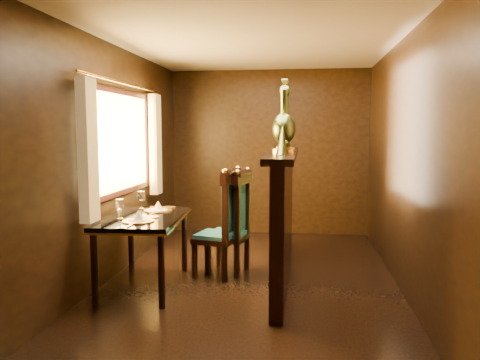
{
  "coord_description": "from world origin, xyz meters",
  "views": [
    {
      "loc": [
        0.53,
        -4.66,
        1.58
      ],
      "look_at": [
        -0.13,
        0.17,
        1.07
      ],
      "focal_mm": 35.0,
      "sensor_mm": 36.0,
      "label": 1
    }
  ],
  "objects_px": {
    "dining_table": "(143,223)",
    "peacock_right": "(286,116)",
    "chair_left": "(237,219)",
    "chair_right": "(225,220)",
    "peacock_left": "(284,115)"
  },
  "relations": [
    {
      "from": "dining_table",
      "to": "peacock_right",
      "type": "xyz_separation_m",
      "value": [
        1.38,
        0.83,
        1.08
      ]
    },
    {
      "from": "chair_left",
      "to": "peacock_right",
      "type": "bearing_deg",
      "value": 35.67
    },
    {
      "from": "chair_left",
      "to": "chair_right",
      "type": "xyz_separation_m",
      "value": [
        -0.1,
        -0.15,
        0.01
      ]
    },
    {
      "from": "chair_left",
      "to": "peacock_left",
      "type": "relative_size",
      "value": 1.55
    },
    {
      "from": "dining_table",
      "to": "chair_left",
      "type": "bearing_deg",
      "value": 30.78
    },
    {
      "from": "chair_right",
      "to": "peacock_left",
      "type": "distance_m",
      "value": 1.28
    },
    {
      "from": "dining_table",
      "to": "chair_left",
      "type": "height_order",
      "value": "chair_left"
    },
    {
      "from": "chair_left",
      "to": "peacock_right",
      "type": "xyz_separation_m",
      "value": [
        0.52,
        0.23,
        1.13
      ]
    },
    {
      "from": "dining_table",
      "to": "chair_right",
      "type": "relative_size",
      "value": 1.07
    },
    {
      "from": "peacock_left",
      "to": "dining_table",
      "type": "bearing_deg",
      "value": -167.79
    },
    {
      "from": "dining_table",
      "to": "peacock_right",
      "type": "relative_size",
      "value": 1.69
    },
    {
      "from": "chair_left",
      "to": "chair_right",
      "type": "height_order",
      "value": "chair_right"
    },
    {
      "from": "chair_left",
      "to": "dining_table",
      "type": "bearing_deg",
      "value": -133.58
    },
    {
      "from": "peacock_right",
      "to": "chair_left",
      "type": "bearing_deg",
      "value": -156.01
    },
    {
      "from": "dining_table",
      "to": "peacock_right",
      "type": "height_order",
      "value": "peacock_right"
    }
  ]
}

